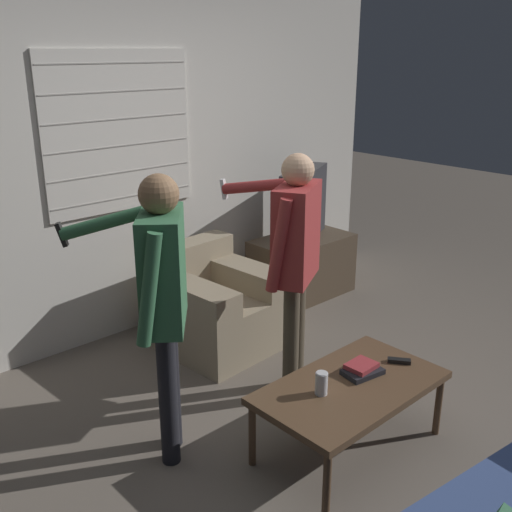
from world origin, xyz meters
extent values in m
plane|color=#665B51|center=(0.00, 0.00, 0.00)|extent=(16.00, 16.00, 0.00)
cube|color=silver|center=(0.00, 2.03, 1.27)|extent=(5.20, 0.06, 2.55)
cube|color=silver|center=(-0.08, 1.99, 1.54)|extent=(1.18, 0.02, 1.13)
cube|color=#A4A099|center=(-0.08, 1.98, 1.07)|extent=(1.15, 0.00, 0.01)
cube|color=#A4A099|center=(-0.08, 1.98, 1.26)|extent=(1.15, 0.00, 0.01)
cube|color=#A4A099|center=(-0.08, 1.98, 1.45)|extent=(1.15, 0.00, 0.01)
cube|color=#A4A099|center=(-0.08, 1.98, 1.63)|extent=(1.15, 0.00, 0.01)
cube|color=#A4A099|center=(-0.08, 1.98, 1.82)|extent=(1.15, 0.00, 0.01)
cube|color=#A4A099|center=(-0.08, 1.98, 2.01)|extent=(1.15, 0.00, 0.01)
cube|color=gray|center=(0.24, 1.32, 0.20)|extent=(0.82, 0.88, 0.40)
cube|color=gray|center=(0.21, 1.63, 0.57)|extent=(0.78, 0.25, 0.34)
cube|color=gray|center=(0.50, 1.34, 0.49)|extent=(0.29, 0.84, 0.18)
cube|color=gray|center=(-0.03, 1.30, 0.49)|extent=(0.29, 0.84, 0.18)
cube|color=brown|center=(-0.01, -0.13, 0.39)|extent=(1.04, 0.60, 0.04)
cylinder|color=brown|center=(-0.49, 0.13, 0.18)|extent=(0.04, 0.04, 0.37)
cylinder|color=brown|center=(0.47, 0.13, 0.18)|extent=(0.04, 0.04, 0.37)
cylinder|color=brown|center=(-0.49, -0.39, 0.18)|extent=(0.04, 0.04, 0.37)
cylinder|color=brown|center=(0.47, -0.39, 0.18)|extent=(0.04, 0.04, 0.37)
cube|color=#4C3D2D|center=(1.40, 1.56, 0.27)|extent=(0.89, 0.52, 0.54)
cube|color=#2D2D33|center=(1.40, 1.56, 0.84)|extent=(0.74, 0.50, 0.61)
cube|color=black|center=(1.36, 1.65, 0.84)|extent=(0.57, 0.28, 0.50)
cylinder|color=black|center=(-0.80, 0.45, 0.39)|extent=(0.10, 0.10, 0.78)
cylinder|color=black|center=(-0.70, 0.56, 0.39)|extent=(0.10, 0.10, 0.78)
cube|color=#336642|center=(-0.75, 0.51, 1.07)|extent=(0.42, 0.45, 0.59)
sphere|color=#846042|center=(-0.75, 0.51, 1.46)|extent=(0.20, 0.20, 0.20)
cylinder|color=#336642|center=(-0.93, 0.35, 1.06)|extent=(0.16, 0.15, 0.56)
cylinder|color=#336642|center=(-0.81, 0.86, 1.26)|extent=(0.47, 0.41, 0.21)
cube|color=black|center=(-1.02, 1.03, 1.19)|extent=(0.07, 0.07, 0.13)
cylinder|color=#4C4233|center=(0.13, 0.46, 0.39)|extent=(0.10, 0.10, 0.78)
cylinder|color=#4C4233|center=(0.26, 0.53, 0.39)|extent=(0.10, 0.10, 0.78)
cube|color=maroon|center=(0.19, 0.50, 1.07)|extent=(0.47, 0.38, 0.58)
sphere|color=tan|center=(0.19, 0.50, 1.45)|extent=(0.19, 0.19, 0.19)
cylinder|color=maroon|center=(-0.03, 0.42, 1.06)|extent=(0.14, 0.17, 0.56)
cylinder|color=maroon|center=(0.26, 0.85, 1.29)|extent=(0.33, 0.52, 0.15)
cube|color=white|center=(0.13, 1.09, 1.25)|extent=(0.06, 0.06, 0.13)
cube|color=black|center=(0.11, -0.11, 0.42)|extent=(0.24, 0.17, 0.03)
cube|color=maroon|center=(0.12, -0.09, 0.45)|extent=(0.17, 0.14, 0.03)
cylinder|color=silver|center=(-0.20, -0.08, 0.47)|extent=(0.07, 0.07, 0.12)
cylinder|color=silver|center=(-0.20, -0.08, 0.53)|extent=(0.06, 0.06, 0.00)
cube|color=black|center=(0.37, -0.17, 0.42)|extent=(0.11, 0.13, 0.02)
camera|label=1|loc=(-2.28, -1.84, 2.11)|focal=42.00mm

